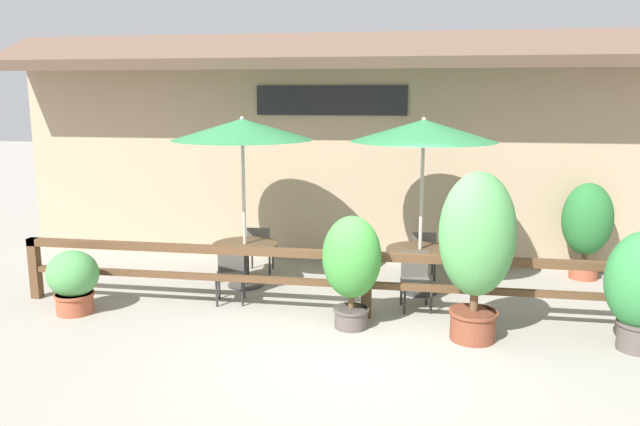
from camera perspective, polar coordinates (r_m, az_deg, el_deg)
ground_plane at (r=8.04m, az=3.50°, el=-12.03°), size 60.00×60.00×0.00m
building_facade at (r=11.54m, az=5.81°, el=6.05°), size 14.28×1.49×4.23m
patio_railing at (r=8.80m, az=4.29°, el=-5.20°), size 10.40×0.14×0.95m
patio_umbrella_near at (r=9.99m, az=-7.13°, el=7.58°), size 2.24×2.24×2.77m
dining_table_near at (r=10.29m, az=-6.87°, el=-3.55°), size 1.07×1.07×0.72m
chair_near_streetside at (r=9.61m, az=-8.19°, el=-5.32°), size 0.50×0.50×0.84m
chair_near_wallside at (r=11.04m, az=-5.53°, el=-3.13°), size 0.46×0.46×0.84m
patio_umbrella_middle at (r=9.70m, az=9.46°, el=7.42°), size 2.24×2.24×2.77m
dining_table_middle at (r=10.01m, az=9.11°, el=-4.03°), size 1.07×1.07×0.72m
chair_middle_streetside at (r=9.31m, az=8.74°, el=-5.86°), size 0.48×0.48×0.84m
chair_middle_wallside at (r=10.77m, az=9.41°, el=-3.57°), size 0.46×0.46×0.84m
potted_plant_corner_fern at (r=9.67m, az=-21.64°, el=-5.70°), size 0.75×0.67×0.93m
potted_plant_broad_leaf at (r=8.35m, az=2.91°, el=-4.59°), size 0.79×0.71×1.54m
potted_plant_small_flowering at (r=8.07m, az=14.14°, el=-2.74°), size 0.96×0.86×2.19m
potted_plant_entrance_palm at (r=11.46m, az=23.23°, el=-0.86°), size 0.83×0.75×1.66m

